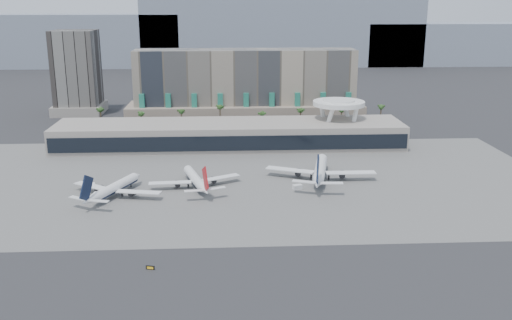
{
  "coord_description": "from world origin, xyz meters",
  "views": [
    {
      "loc": [
        -1.37,
        -164.38,
        70.46
      ],
      "look_at": [
        9.34,
        40.0,
        12.53
      ],
      "focal_mm": 40.0,
      "sensor_mm": 36.0,
      "label": 1
    }
  ],
  "objects_px": {
    "airliner_right": "(320,170)",
    "service_vehicle_b": "(297,187)",
    "airliner_left": "(114,188)",
    "airliner_centre": "(196,179)",
    "service_vehicle_a": "(90,186)",
    "taxiway_sign": "(150,268)"
  },
  "relations": [
    {
      "from": "airliner_right",
      "to": "service_vehicle_b",
      "type": "distance_m",
      "value": 15.94
    },
    {
      "from": "airliner_left",
      "to": "airliner_centre",
      "type": "relative_size",
      "value": 0.98
    },
    {
      "from": "airliner_left",
      "to": "service_vehicle_b",
      "type": "height_order",
      "value": "airliner_left"
    },
    {
      "from": "service_vehicle_a",
      "to": "airliner_right",
      "type": "bearing_deg",
      "value": -10.75
    },
    {
      "from": "airliner_left",
      "to": "service_vehicle_b",
      "type": "distance_m",
      "value": 68.9
    },
    {
      "from": "airliner_right",
      "to": "taxiway_sign",
      "type": "xyz_separation_m",
      "value": [
        -58.53,
        -76.51,
        -3.49
      ]
    },
    {
      "from": "taxiway_sign",
      "to": "service_vehicle_b",
      "type": "bearing_deg",
      "value": 66.6
    },
    {
      "from": "service_vehicle_a",
      "to": "service_vehicle_b",
      "type": "distance_m",
      "value": 80.19
    },
    {
      "from": "service_vehicle_b",
      "to": "airliner_centre",
      "type": "bearing_deg",
      "value": 153.01
    },
    {
      "from": "taxiway_sign",
      "to": "airliner_left",
      "type": "bearing_deg",
      "value": 122.02
    },
    {
      "from": "airliner_centre",
      "to": "service_vehicle_a",
      "type": "bearing_deg",
      "value": 162.29
    },
    {
      "from": "airliner_centre",
      "to": "airliner_right",
      "type": "distance_m",
      "value": 50.09
    },
    {
      "from": "service_vehicle_a",
      "to": "taxiway_sign",
      "type": "distance_m",
      "value": 77.61
    },
    {
      "from": "service_vehicle_a",
      "to": "taxiway_sign",
      "type": "xyz_separation_m",
      "value": [
        31.99,
        -70.7,
        -0.4
      ]
    },
    {
      "from": "airliner_centre",
      "to": "service_vehicle_b",
      "type": "distance_m",
      "value": 39.38
    },
    {
      "from": "airliner_centre",
      "to": "airliner_right",
      "type": "height_order",
      "value": "airliner_right"
    },
    {
      "from": "service_vehicle_a",
      "to": "service_vehicle_b",
      "type": "height_order",
      "value": "service_vehicle_a"
    },
    {
      "from": "service_vehicle_b",
      "to": "service_vehicle_a",
      "type": "bearing_deg",
      "value": 155.49
    },
    {
      "from": "airliner_left",
      "to": "service_vehicle_a",
      "type": "height_order",
      "value": "airliner_left"
    },
    {
      "from": "airliner_left",
      "to": "taxiway_sign",
      "type": "distance_m",
      "value": 63.77
    },
    {
      "from": "airliner_right",
      "to": "service_vehicle_b",
      "type": "xyz_separation_m",
      "value": [
        -10.54,
        -11.54,
        -3.12
      ]
    },
    {
      "from": "service_vehicle_a",
      "to": "service_vehicle_b",
      "type": "xyz_separation_m",
      "value": [
        79.98,
        -5.73,
        -0.03
      ]
    }
  ]
}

